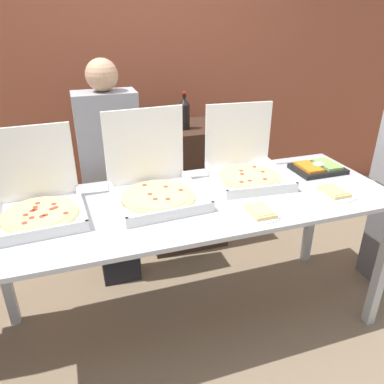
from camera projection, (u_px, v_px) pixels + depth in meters
name	position (u px, v px, depth m)	size (l,w,h in m)	color
ground_plane	(192.00, 321.00, 2.52)	(16.00, 16.00, 0.00)	#847056
brick_wall_behind	(133.00, 71.00, 3.37)	(10.00, 0.06, 2.80)	#9E5138
buffet_table	(192.00, 216.00, 2.17)	(2.35, 0.85, 0.92)	#B7BABF
pizza_box_far_left	(38.00, 201.00, 1.94)	(0.46, 0.48, 0.43)	white
pizza_box_near_left	(246.00, 166.00, 2.38)	(0.48, 0.50, 0.44)	white
pizza_box_near_right	(155.00, 183.00, 2.13)	(0.50, 0.52, 0.47)	white
paper_plate_front_right	(334.00, 192.00, 2.19)	(0.25, 0.25, 0.03)	white
paper_plate_front_left	(260.00, 212.00, 1.97)	(0.22, 0.22, 0.03)	white
veggie_tray	(318.00, 168.00, 2.50)	(0.32, 0.24, 0.05)	black
sideboard_podium	(185.00, 186.00, 3.24)	(0.64, 0.51, 1.05)	#382319
soda_bottle	(184.00, 113.00, 2.89)	(0.08, 0.08, 0.29)	black
soda_can_silver	(170.00, 120.00, 2.95)	(0.07, 0.07, 0.12)	silver
person_guest_plaid	(112.00, 177.00, 2.59)	(0.40, 0.22, 1.63)	black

